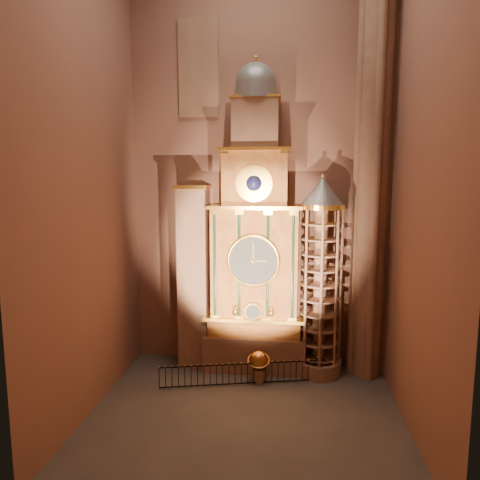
# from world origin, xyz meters

# --- Properties ---
(floor) EXTENTS (14.00, 14.00, 0.00)m
(floor) POSITION_xyz_m (0.00, 0.00, 0.00)
(floor) COLOR #383330
(floor) RESTS_ON ground
(wall_back) EXTENTS (22.00, 0.00, 22.00)m
(wall_back) POSITION_xyz_m (0.00, 6.00, 11.00)
(wall_back) COLOR #8B5B4B
(wall_back) RESTS_ON floor
(wall_left) EXTENTS (0.00, 22.00, 22.00)m
(wall_left) POSITION_xyz_m (-7.00, 0.00, 11.00)
(wall_left) COLOR #8B5B4B
(wall_left) RESTS_ON floor
(wall_right) EXTENTS (0.00, 22.00, 22.00)m
(wall_right) POSITION_xyz_m (7.00, 0.00, 11.00)
(wall_right) COLOR #8B5B4B
(wall_right) RESTS_ON floor
(astronomical_clock) EXTENTS (5.60, 2.41, 16.70)m
(astronomical_clock) POSITION_xyz_m (0.00, 4.96, 6.68)
(astronomical_clock) COLOR #8C634C
(astronomical_clock) RESTS_ON floor
(portrait_tower) EXTENTS (1.80, 1.60, 10.20)m
(portrait_tower) POSITION_xyz_m (-3.40, 4.98, 5.15)
(portrait_tower) COLOR #8C634C
(portrait_tower) RESTS_ON floor
(stair_turret) EXTENTS (2.50, 2.50, 10.80)m
(stair_turret) POSITION_xyz_m (3.50, 4.70, 5.27)
(stair_turret) COLOR #8C634C
(stair_turret) RESTS_ON floor
(gothic_pier) EXTENTS (2.04, 2.04, 22.00)m
(gothic_pier) POSITION_xyz_m (6.10, 5.00, 11.00)
(gothic_pier) COLOR #8C634C
(gothic_pier) RESTS_ON floor
(stained_glass_window) EXTENTS (2.20, 0.14, 5.20)m
(stained_glass_window) POSITION_xyz_m (-3.20, 5.92, 16.50)
(stained_glass_window) COLOR navy
(stained_glass_window) RESTS_ON wall_back
(celestial_globe) EXTENTS (1.17, 1.10, 1.69)m
(celestial_globe) POSITION_xyz_m (0.36, 3.22, 1.01)
(celestial_globe) COLOR #8C634C
(celestial_globe) RESTS_ON floor
(iron_railing) EXTENTS (8.42, 1.99, 1.11)m
(iron_railing) POSITION_xyz_m (-0.34, 2.81, 0.60)
(iron_railing) COLOR black
(iron_railing) RESTS_ON floor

